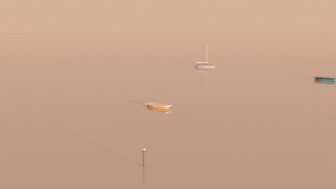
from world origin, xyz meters
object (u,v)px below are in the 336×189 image
sailboat_moored_1 (205,66)px  mooring_post_left (144,158)px  rowboat_moored_4 (158,106)px  rowboat_moored_1 (325,79)px

sailboat_moored_1 → mooring_post_left: bearing=-80.9°
rowboat_moored_4 → mooring_post_left: mooring_post_left is taller
rowboat_moored_1 → sailboat_moored_1: (-16.75, 29.04, 0.05)m
mooring_post_left → sailboat_moored_1: bearing=76.5°
rowboat_moored_1 → rowboat_moored_4: bearing=91.1°
rowboat_moored_4 → sailboat_moored_1: bearing=121.3°
rowboat_moored_4 → mooring_post_left: (-3.67, -26.99, 0.53)m
rowboat_moored_1 → sailboat_moored_1: 33.52m
sailboat_moored_1 → mooring_post_left: 84.82m
rowboat_moored_4 → rowboat_moored_1: bearing=86.3°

